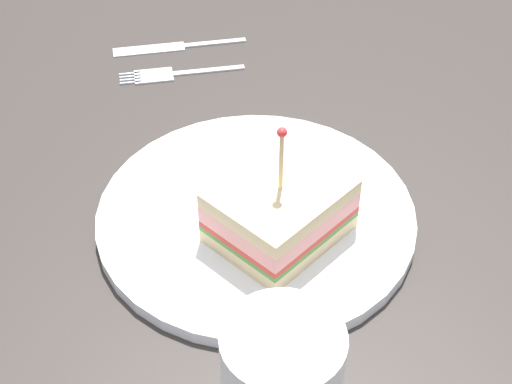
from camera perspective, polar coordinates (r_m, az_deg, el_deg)
ground_plane at (r=60.16cm, az=0.00°, el=-2.83°), size 104.69×104.69×2.00cm
plate at (r=59.08cm, az=0.00°, el=-1.80°), size 24.00×24.00×1.04cm
sandwich_half_center at (r=55.28cm, az=1.35°, el=-1.59°), size 10.15×8.84×9.74cm
fork at (r=75.02cm, az=-6.43°, el=8.57°), size 11.14×6.25×0.35cm
knife at (r=79.01cm, az=-6.18°, el=10.52°), size 12.34×6.67×0.35cm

